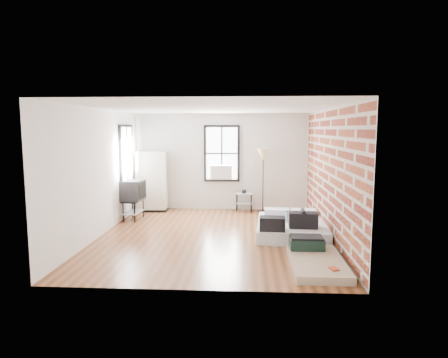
# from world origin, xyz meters

# --- Properties ---
(ground) EXTENTS (6.00, 6.00, 0.00)m
(ground) POSITION_xyz_m (0.00, 0.00, 0.00)
(ground) COLOR #593117
(ground) RESTS_ON ground
(room_shell) EXTENTS (5.02, 6.02, 2.80)m
(room_shell) POSITION_xyz_m (0.23, 0.36, 1.74)
(room_shell) COLOR silver
(room_shell) RESTS_ON ground
(mattress_main) EXTENTS (1.64, 2.15, 0.66)m
(mattress_main) POSITION_xyz_m (1.74, 0.28, 0.18)
(mattress_main) COLOR white
(mattress_main) RESTS_ON ground
(mattress_bare) EXTENTS (0.90, 1.71, 0.37)m
(mattress_bare) POSITION_xyz_m (1.93, -1.73, 0.11)
(mattress_bare) COLOR tan
(mattress_bare) RESTS_ON ground
(wardrobe) EXTENTS (0.89, 0.54, 1.71)m
(wardrobe) POSITION_xyz_m (-2.00, 2.65, 0.85)
(wardrobe) COLOR black
(wardrobe) RESTS_ON ground
(side_table) EXTENTS (0.50, 0.41, 0.63)m
(side_table) POSITION_xyz_m (0.66, 2.72, 0.42)
(side_table) COLOR black
(side_table) RESTS_ON ground
(floor_lamp) EXTENTS (0.39, 0.39, 1.82)m
(floor_lamp) POSITION_xyz_m (1.19, 2.65, 1.56)
(floor_lamp) COLOR black
(floor_lamp) RESTS_ON ground
(tv_stand) EXTENTS (0.57, 0.77, 1.03)m
(tv_stand) POSITION_xyz_m (-2.21, 1.49, 0.74)
(tv_stand) COLOR black
(tv_stand) RESTS_ON ground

